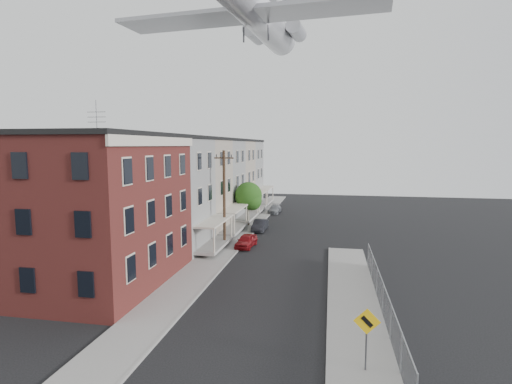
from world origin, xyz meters
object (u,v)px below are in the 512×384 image
street_tree (249,197)px  car_far (275,209)px  utility_pole (224,197)px  car_near (246,241)px  airplane (255,11)px  warning_sign (367,330)px  car_mid (260,225)px

street_tree → car_far: 10.14m
car_far → street_tree: bearing=-98.1°
utility_pole → car_far: bearing=84.1°
street_tree → car_near: bearing=-80.1°
street_tree → airplane: airplane is taller
airplane → street_tree: bearing=106.1°
warning_sign → street_tree: bearing=110.6°
street_tree → airplane: 19.84m
utility_pole → car_near: (2.00, 0.30, -4.06)m
utility_pole → car_mid: 8.89m
warning_sign → utility_pole: (-11.20, 19.03, 2.79)m
utility_pole → car_near: utility_pole is taller
car_far → airplane: 26.95m
warning_sign → utility_pole: size_ratio=0.31×
car_mid → airplane: airplane is taller
airplane → car_far: bearing=90.9°
warning_sign → car_near: 21.44m
utility_pole → car_mid: utility_pole is taller
car_mid → warning_sign: bearing=-70.1°
utility_pole → airplane: size_ratio=0.32×
warning_sign → airplane: (-8.94, 22.25, 20.14)m
street_tree → car_near: size_ratio=1.45×
car_mid → airplane: 21.86m
utility_pole → car_far: size_ratio=2.38×
street_tree → utility_pole: bearing=-91.9°
warning_sign → airplane: size_ratio=0.10×
warning_sign → car_far: bearing=103.4°
warning_sign → car_far: size_ratio=0.74×
car_mid → car_far: 11.85m
car_near → car_mid: 7.36m
warning_sign → car_far: (-9.20, 38.53, -1.33)m
warning_sign → car_mid: bearing=109.0°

